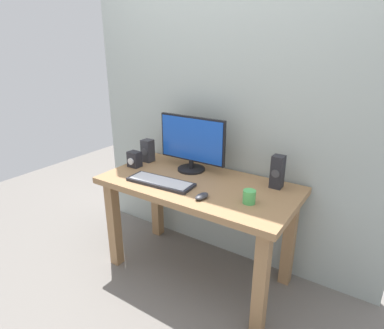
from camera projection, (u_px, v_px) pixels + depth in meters
ground_plane at (197, 271)px, 2.47m from camera, size 6.00×6.00×0.00m
wall_back at (228, 64)px, 2.25m from camera, size 2.40×0.04×3.00m
desk at (198, 199)px, 2.26m from camera, size 1.35×0.68×0.74m
monitor at (192, 143)px, 2.37m from camera, size 0.54×0.21×0.41m
keyboard_primary at (161, 182)px, 2.19m from camera, size 0.48×0.19×0.02m
mouse at (202, 196)px, 1.97m from camera, size 0.07×0.12×0.03m
speaker_right at (277, 172)px, 2.10m from camera, size 0.08×0.08×0.22m
speaker_left at (148, 151)px, 2.59m from camera, size 0.08×0.09×0.18m
audio_controller at (134, 159)px, 2.48m from camera, size 0.09×0.09×0.12m
coffee_mug at (249, 197)px, 1.91m from camera, size 0.08×0.08×0.08m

